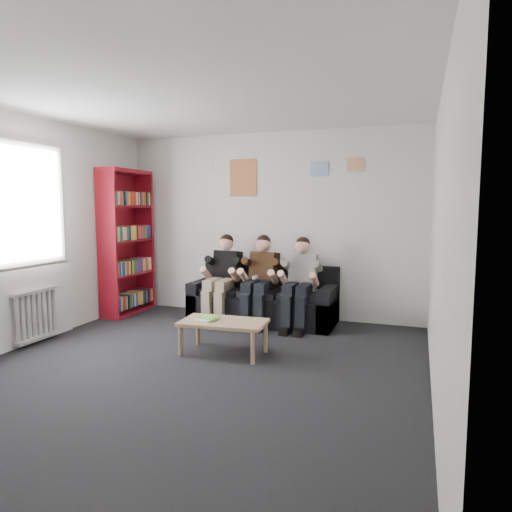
% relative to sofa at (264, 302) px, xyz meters
% --- Properties ---
extents(room_shell, '(5.00, 5.00, 5.00)m').
position_rel_sofa_xyz_m(room_shell, '(-0.06, -2.12, 1.07)').
color(room_shell, black).
rests_on(room_shell, ground).
extents(sofa, '(2.02, 0.83, 0.78)m').
position_rel_sofa_xyz_m(sofa, '(0.00, 0.00, 0.00)').
color(sofa, black).
rests_on(sofa, ground).
extents(bookshelf, '(0.33, 0.98, 2.17)m').
position_rel_sofa_xyz_m(bookshelf, '(-2.12, -0.21, 0.81)').
color(bookshelf, maroon).
rests_on(bookshelf, ground).
extents(coffee_table, '(0.93, 0.51, 0.37)m').
position_rel_sofa_xyz_m(coffee_table, '(0.05, -1.53, 0.05)').
color(coffee_table, tan).
rests_on(coffee_table, ground).
extents(game_cases, '(0.23, 0.18, 0.03)m').
position_rel_sofa_xyz_m(game_cases, '(-0.13, -1.56, 0.11)').
color(game_cases, white).
rests_on(game_cases, coffee_table).
extents(person_left, '(0.38, 0.81, 1.23)m').
position_rel_sofa_xyz_m(person_left, '(-0.56, -0.19, 0.33)').
color(person_left, black).
rests_on(person_left, sofa).
extents(person_middle, '(0.38, 0.81, 1.23)m').
position_rel_sofa_xyz_m(person_middle, '(0.00, -0.19, 0.33)').
color(person_middle, '#452A17').
rests_on(person_middle, sofa).
extents(person_right, '(0.37, 0.80, 1.22)m').
position_rel_sofa_xyz_m(person_right, '(0.56, -0.19, 0.33)').
color(person_right, white).
rests_on(person_right, sofa).
extents(radiator, '(0.10, 0.64, 0.60)m').
position_rel_sofa_xyz_m(radiator, '(-2.21, -1.92, 0.07)').
color(radiator, silver).
rests_on(radiator, ground).
extents(window, '(0.05, 1.30, 2.36)m').
position_rel_sofa_xyz_m(window, '(-2.28, -1.92, 0.75)').
color(window, white).
rests_on(window, room_shell).
extents(poster_large, '(0.42, 0.01, 0.55)m').
position_rel_sofa_xyz_m(poster_large, '(-0.46, 0.37, 1.77)').
color(poster_large, '#C19444').
rests_on(poster_large, room_shell).
extents(poster_blue, '(0.25, 0.01, 0.20)m').
position_rel_sofa_xyz_m(poster_blue, '(0.69, 0.37, 1.87)').
color(poster_blue, '#45A1ED').
rests_on(poster_blue, room_shell).
extents(poster_pink, '(0.22, 0.01, 0.18)m').
position_rel_sofa_xyz_m(poster_pink, '(1.19, 0.37, 1.92)').
color(poster_pink, '#B63873').
rests_on(poster_pink, room_shell).
extents(poster_sign, '(0.20, 0.01, 0.14)m').
position_rel_sofa_xyz_m(poster_sign, '(-1.06, 0.37, 1.97)').
color(poster_sign, white).
rests_on(poster_sign, room_shell).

